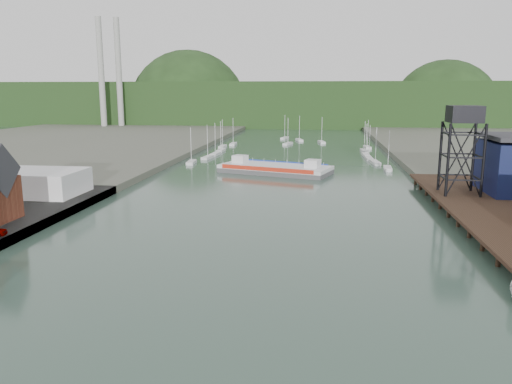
# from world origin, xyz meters

# --- Properties ---
(ground) EXTENTS (600.00, 600.00, 0.00)m
(ground) POSITION_xyz_m (0.00, 0.00, 0.00)
(ground) COLOR #294033
(ground) RESTS_ON ground
(east_pier) EXTENTS (14.00, 70.00, 2.45)m
(east_pier) POSITION_xyz_m (37.00, 45.00, 1.90)
(east_pier) COLOR black
(east_pier) RESTS_ON ground
(white_shed) EXTENTS (18.00, 12.00, 4.50)m
(white_shed) POSITION_xyz_m (-44.00, 50.00, 3.85)
(white_shed) COLOR silver
(white_shed) RESTS_ON west_quay
(lift_tower) EXTENTS (6.50, 6.50, 16.00)m
(lift_tower) POSITION_xyz_m (35.00, 58.00, 15.65)
(lift_tower) COLOR black
(lift_tower) RESTS_ON east_pier
(marina_sailboats) EXTENTS (57.71, 92.65, 0.90)m
(marina_sailboats) POSITION_xyz_m (0.08, 138.46, 0.35)
(marina_sailboats) COLOR silver
(marina_sailboats) RESTS_ON ground
(smokestacks) EXTENTS (11.20, 8.20, 60.00)m
(smokestacks) POSITION_xyz_m (-106.00, 232.50, 30.00)
(smokestacks) COLOR #9D9E99
(smokestacks) RESTS_ON ground
(distant_hills) EXTENTS (500.00, 120.00, 80.00)m
(distant_hills) POSITION_xyz_m (-3.98, 301.35, 10.38)
(distant_hills) COLOR #1C3115
(distant_hills) RESTS_ON ground
(chain_ferry) EXTENTS (30.16, 19.34, 4.04)m
(chain_ferry) POSITION_xyz_m (-1.88, 90.17, 1.16)
(chain_ferry) COLOR #4E4E50
(chain_ferry) RESTS_ON ground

